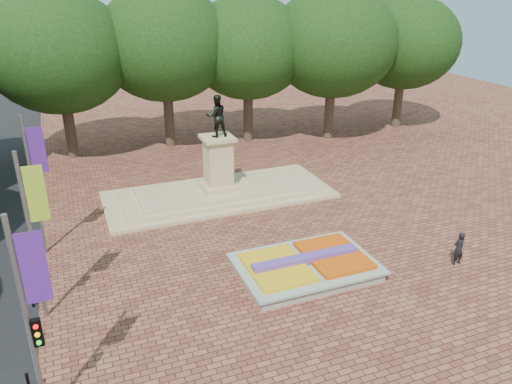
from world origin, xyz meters
TOP-DOWN VIEW (x-y plane):
  - ground at (0.00, 0.00)m, footprint 90.00×90.00m
  - flower_bed at (1.03, -2.00)m, footprint 6.30×4.30m
  - monument at (0.00, 8.00)m, footprint 14.00×6.00m
  - tree_row_back at (2.33, 18.00)m, footprint 44.80×8.80m
  - banner_poles at (-10.08, -1.31)m, footprint 0.88×11.17m
  - bollard_row at (-10.70, -1.50)m, footprint 0.12×13.12m
  - pedestrian at (8.09, -3.93)m, footprint 0.64×0.44m

SIDE VIEW (x-z plane):
  - ground at x=0.00m, z-range 0.00..0.00m
  - flower_bed at x=1.03m, z-range -0.08..0.83m
  - bollard_row at x=-10.70m, z-range 0.04..1.02m
  - pedestrian at x=8.09m, z-range 0.00..1.69m
  - monument at x=0.00m, z-range -2.32..4.09m
  - banner_poles at x=-10.08m, z-range 0.38..7.38m
  - tree_row_back at x=2.33m, z-range 1.46..11.89m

